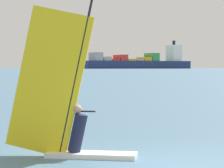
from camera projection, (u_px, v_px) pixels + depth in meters
name	position (u px, v px, depth m)	size (l,w,h in m)	color
ground_plane	(168.00, 164.00, 11.47)	(4000.00, 4000.00, 0.00)	#476B84
windsurfer	(68.00, 113.00, 12.32)	(3.36, 0.73, 4.32)	white
cargo_ship	(138.00, 62.00, 648.32)	(140.79, 98.73, 37.68)	navy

